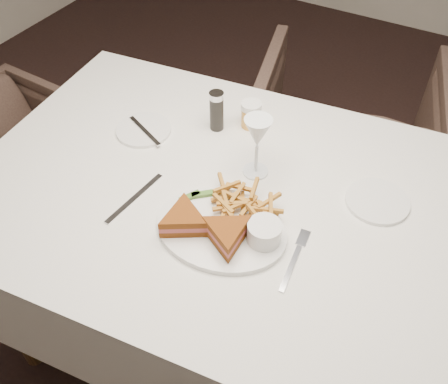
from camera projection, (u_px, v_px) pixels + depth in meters
ground at (290, 328)px, 1.84m from camera, size 5.00×5.00×0.00m
table at (232, 277)px, 1.55m from camera, size 1.49×1.07×0.75m
chair_far at (343, 139)px, 2.02m from camera, size 0.86×0.83×0.74m
chair_left at (16, 164)px, 2.02m from camera, size 0.57×0.61×0.59m
table_setting at (233, 195)px, 1.22m from camera, size 0.84×0.61×0.18m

